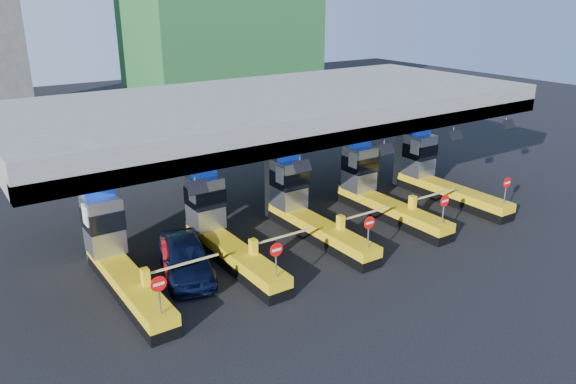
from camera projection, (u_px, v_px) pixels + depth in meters
ground at (308, 234)px, 29.59m from camera, size 120.00×120.00×0.00m
toll_canopy at (278, 110)px, 29.77m from camera, size 28.00×12.09×7.00m
toll_lane_far_left at (117, 255)px, 24.05m from camera, size 4.43×8.00×4.16m
toll_lane_left at (220, 229)px, 26.70m from camera, size 4.43×8.00×4.16m
toll_lane_center at (305, 208)px, 29.34m from camera, size 4.43×8.00×4.16m
toll_lane_right at (376, 190)px, 31.98m from camera, size 4.43×8.00×4.16m
toll_lane_far_right at (437, 175)px, 34.63m from camera, size 4.43×8.00×4.16m
van at (186, 257)px, 25.01m from camera, size 3.35×5.49×1.75m
red_car at (178, 257)px, 25.57m from camera, size 2.55×4.22×1.31m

